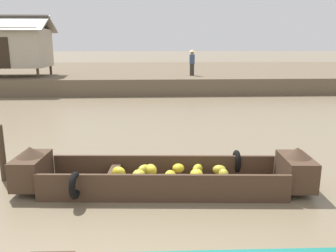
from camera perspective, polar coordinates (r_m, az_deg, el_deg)
The scene contains 6 objects.
ground_plane at distance 12.69m, azimuth -0.53°, elevation -0.09°, with size 300.00×300.00×0.00m, color #7A6B51.
riverbank_strip at distance 29.96m, azimuth -2.08°, elevation 8.63°, with size 160.00×20.00×0.99m, color brown.
banana_boat at distance 7.17m, azimuth -0.77°, elevation -8.27°, with size 6.06×1.70×0.92m.
stilt_house_mid_left at distance 24.05m, azimuth -24.43°, elevation 11.88°, with size 4.85×3.68×3.74m.
vendor_person at distance 22.63m, azimuth 4.01°, elevation 10.69°, with size 0.44×0.44×1.66m.
mooring_post at distance 8.39m, azimuth -25.83°, elevation -4.05°, with size 0.14×0.14×1.26m, color #423323.
Camera 1 is at (-0.56, -2.34, 2.94)m, focal length 36.77 mm.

